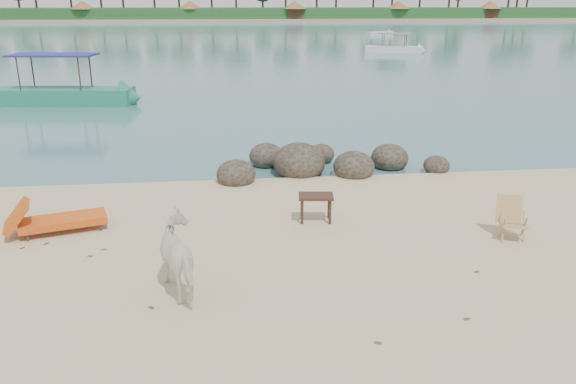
% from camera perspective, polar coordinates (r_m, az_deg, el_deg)
% --- Properties ---
extents(water, '(400.00, 400.00, 0.00)m').
position_cam_1_polar(water, '(97.85, -6.30, 16.06)').
color(water, '#386970').
rests_on(water, ground).
extents(far_shore, '(420.00, 90.00, 1.40)m').
position_cam_1_polar(far_shore, '(177.81, -6.52, 17.20)').
color(far_shore, tan).
rests_on(far_shore, ground).
extents(far_scenery, '(420.00, 18.00, 9.50)m').
position_cam_1_polar(far_scenery, '(144.46, -6.49, 18.12)').
color(far_scenery, '#1E4C1E').
rests_on(far_scenery, ground).
extents(boulders, '(6.24, 2.87, 1.04)m').
position_cam_1_polar(boulders, '(15.16, 2.96, 2.88)').
color(boulders, black).
rests_on(boulders, ground).
extents(cow, '(1.14, 1.54, 1.19)m').
position_cam_1_polar(cow, '(8.84, -10.56, -6.58)').
color(cow, white).
rests_on(cow, ground).
extents(side_table, '(0.75, 0.53, 0.57)m').
position_cam_1_polar(side_table, '(11.55, 2.84, -1.79)').
color(side_table, '#342114').
rests_on(side_table, ground).
extents(lounge_chair, '(2.15, 1.26, 0.61)m').
position_cam_1_polar(lounge_chair, '(11.91, -21.90, -2.42)').
color(lounge_chair, '#C54317').
rests_on(lounge_chair, ground).
extents(deck_chair, '(0.67, 0.70, 0.80)m').
position_cam_1_polar(deck_chair, '(11.45, 21.99, -2.76)').
color(deck_chair, tan).
rests_on(deck_chair, ground).
extents(boat_near, '(7.54, 2.50, 3.59)m').
position_cam_1_polar(boat_near, '(27.44, -22.68, 12.02)').
color(boat_near, '#207C61').
rests_on(boat_near, water).
extents(boat_mid, '(5.72, 3.59, 2.79)m').
position_cam_1_polar(boat_mid, '(53.95, 10.77, 15.28)').
color(boat_mid, silver).
rests_on(boat_mid, water).
extents(boat_far, '(4.93, 3.48, 0.58)m').
position_cam_1_polar(boat_far, '(82.49, 9.26, 15.67)').
color(boat_far, silver).
rests_on(boat_far, water).
extents(dead_leaves, '(8.07, 7.23, 0.00)m').
position_cam_1_polar(dead_leaves, '(8.96, -13.75, -10.70)').
color(dead_leaves, brown).
rests_on(dead_leaves, ground).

